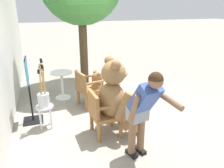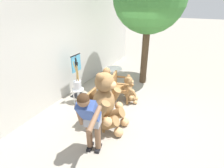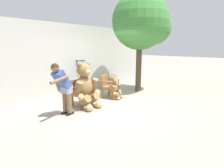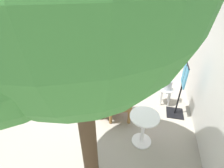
{
  "view_description": "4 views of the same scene",
  "coord_description": "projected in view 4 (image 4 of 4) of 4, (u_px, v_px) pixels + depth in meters",
  "views": [
    {
      "loc": [
        -4.15,
        1.62,
        2.31
      ],
      "look_at": [
        0.29,
        0.17,
        0.63
      ],
      "focal_mm": 35.0,
      "sensor_mm": 36.0,
      "label": 1
    },
    {
      "loc": [
        -3.65,
        -1.23,
        2.8
      ],
      "look_at": [
        -0.21,
        0.5,
        0.94
      ],
      "focal_mm": 28.0,
      "sensor_mm": 36.0,
      "label": 2
    },
    {
      "loc": [
        -3.94,
        -3.93,
        1.92
      ],
      "look_at": [
        0.28,
        0.14,
        0.65
      ],
      "focal_mm": 28.0,
      "sensor_mm": 36.0,
      "label": 3
    },
    {
      "loc": [
        3.75,
        1.12,
        2.99
      ],
      "look_at": [
        0.16,
        0.31,
        0.56
      ],
      "focal_mm": 28.0,
      "sensor_mm": 36.0,
      "label": 4
    }
  ],
  "objects": [
    {
      "name": "ground_plane",
      "position": [
        102.0,
        96.0,
        4.9
      ],
      "size": [
        60.0,
        60.0,
        0.0
      ],
      "primitive_type": "plane",
      "color": "gray"
    },
    {
      "name": "clothing_display_stand",
      "position": [
        181.0,
        90.0,
        3.93
      ],
      "size": [
        0.44,
        0.4,
        1.36
      ],
      "color": "black",
      "rests_on": "ground"
    },
    {
      "name": "round_side_table",
      "position": [
        143.0,
        126.0,
        3.38
      ],
      "size": [
        0.56,
        0.56,
        0.72
      ],
      "color": "white",
      "rests_on": "ground"
    },
    {
      "name": "teddy_bear_small",
      "position": [
        110.0,
        102.0,
        4.06
      ],
      "size": [
        0.53,
        0.53,
        0.85
      ],
      "color": "olive",
      "rests_on": "ground"
    },
    {
      "name": "teddy_bear_large",
      "position": [
        121.0,
        64.0,
        4.97
      ],
      "size": [
        0.88,
        0.85,
        1.47
      ],
      "color": "olive",
      "rests_on": "ground"
    },
    {
      "name": "wooden_chair_left",
      "position": [
        130.0,
        73.0,
        5.07
      ],
      "size": [
        0.59,
        0.55,
        0.86
      ],
      "color": "olive",
      "rests_on": "ground"
    },
    {
      "name": "person_visitor",
      "position": [
        122.0,
        47.0,
        5.61
      ],
      "size": [
        0.78,
        0.6,
        1.5
      ],
      "color": "black",
      "rests_on": "ground"
    },
    {
      "name": "white_stool",
      "position": [
        166.0,
        92.0,
        4.46
      ],
      "size": [
        0.34,
        0.34,
        0.46
      ],
      "color": "silver",
      "rests_on": "ground"
    },
    {
      "name": "back_wall",
      "position": [
        210.0,
        59.0,
        3.7
      ],
      "size": [
        10.0,
        0.16,
        2.8
      ],
      "primitive_type": "cube",
      "color": "beige",
      "rests_on": "ground"
    },
    {
      "name": "brush_bucket",
      "position": [
        168.0,
        82.0,
        4.29
      ],
      "size": [
        0.22,
        0.22,
        0.95
      ],
      "color": "silver",
      "rests_on": "white_stool"
    },
    {
      "name": "wooden_chair_right",
      "position": [
        122.0,
        101.0,
        4.0
      ],
      "size": [
        0.67,
        0.64,
        0.86
      ],
      "color": "olive",
      "rests_on": "ground"
    }
  ]
}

